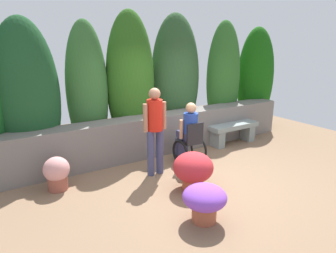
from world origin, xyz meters
name	(u,v)px	position (x,y,z in m)	size (l,w,h in m)	color
ground_plane	(198,177)	(0.00, 0.00, 0.00)	(10.68, 10.68, 0.00)	#82644B
stone_retaining_wall	(157,134)	(0.00, 1.59, 0.45)	(7.38, 0.54, 0.91)	slate
hedge_backdrop	(136,85)	(-0.23, 2.18, 1.55)	(8.67, 1.17, 3.23)	#15501D
stone_bench	(233,130)	(1.97, 1.15, 0.35)	(1.39, 0.44, 0.53)	gray
person_in_wheelchair	(189,135)	(0.25, 0.68, 0.62)	(0.53, 0.66, 1.33)	black
person_standing_companion	(155,126)	(-0.64, 0.56, 0.99)	(0.49, 0.30, 1.71)	#40456B
flower_pot_purple_near	(193,169)	(-0.38, -0.33, 0.37)	(0.71, 0.71, 0.67)	#B34F32
flower_pot_terracotta_by_wall	(205,200)	(-0.84, -1.23, 0.33)	(0.64, 0.64, 0.55)	#A35238
flower_pot_red_accent	(57,173)	(-2.42, 0.90, 0.32)	(0.45, 0.45, 0.60)	brown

